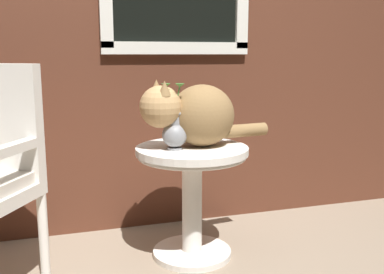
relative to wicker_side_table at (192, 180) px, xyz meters
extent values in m
cube|color=#562D1E|center=(-0.17, 0.50, 0.89)|extent=(4.00, 0.04, 2.60)
cube|color=silver|center=(0.05, 0.46, 0.66)|extent=(0.87, 0.03, 0.07)
cylinder|color=silver|center=(0.00, 0.00, -0.39)|extent=(0.40, 0.40, 0.03)
cylinder|color=silver|center=(0.00, 0.00, -0.12)|extent=(0.10, 0.10, 0.51)
cylinder|color=silver|center=(0.00, 0.00, 0.15)|extent=(0.56, 0.56, 0.03)
torus|color=silver|center=(0.00, 0.00, 0.12)|extent=(0.54, 0.54, 0.02)
cylinder|color=silver|center=(-0.72, -0.05, -0.20)|extent=(0.04, 0.04, 0.42)
cube|color=silver|center=(-0.83, -0.22, 0.25)|extent=(0.25, 0.37, 0.04)
ellipsoid|color=olive|center=(0.06, 0.01, 0.32)|extent=(0.36, 0.34, 0.31)
sphere|color=tan|center=(-0.16, -0.01, 0.38)|extent=(0.20, 0.20, 0.20)
cone|color=olive|center=(-0.17, 0.04, 0.47)|extent=(0.06, 0.06, 0.07)
cone|color=olive|center=(-0.15, -0.07, 0.47)|extent=(0.06, 0.06, 0.07)
cylinder|color=olive|center=(0.28, 0.04, 0.23)|extent=(0.30, 0.10, 0.07)
cylinder|color=gray|center=(-0.10, -0.04, 0.18)|extent=(0.07, 0.07, 0.01)
ellipsoid|color=gray|center=(-0.10, -0.04, 0.24)|extent=(0.12, 0.12, 0.12)
cylinder|color=gray|center=(-0.10, -0.04, 0.32)|extent=(0.07, 0.07, 0.06)
torus|color=gray|center=(-0.10, -0.04, 0.35)|extent=(0.08, 0.08, 0.01)
cylinder|color=#47893D|center=(-0.12, -0.04, 0.40)|extent=(0.05, 0.02, 0.11)
cone|color=#47893D|center=(-0.15, -0.05, 0.45)|extent=(0.04, 0.04, 0.02)
cylinder|color=#47893D|center=(-0.09, -0.05, 0.41)|extent=(0.03, 0.03, 0.13)
cone|color=#47893D|center=(-0.08, -0.06, 0.48)|extent=(0.04, 0.04, 0.02)
cylinder|color=#47893D|center=(-0.12, -0.03, 0.41)|extent=(0.04, 0.03, 0.13)
cone|color=#47893D|center=(-0.13, -0.02, 0.48)|extent=(0.04, 0.04, 0.02)
camera|label=1|loc=(-0.66, -2.09, 0.63)|focal=42.25mm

